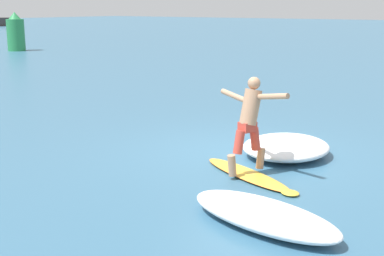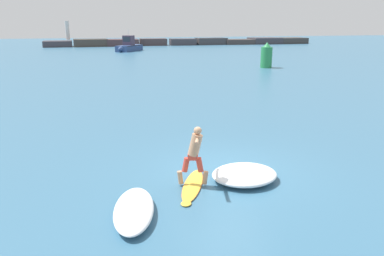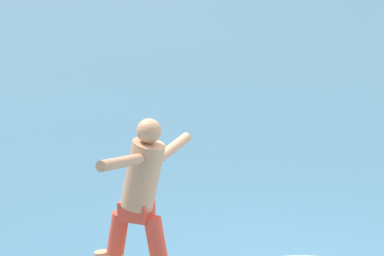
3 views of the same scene
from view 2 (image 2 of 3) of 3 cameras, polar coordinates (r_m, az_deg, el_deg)
name	(u,v)px [view 2 (image 2 of 3)]	position (r m, az deg, el deg)	size (l,w,h in m)	color
ground_plane	(226,170)	(11.20, 5.13, -6.41)	(200.00, 200.00, 0.00)	#376684
rock_jetty_breakwater	(185,42)	(73.78, -1.00, 13.02)	(51.07, 4.86, 4.41)	#3E393F
surfboard	(193,185)	(10.09, 0.08, -8.74)	(1.27, 2.27, 0.20)	yellow
surfer	(195,151)	(9.76, 0.41, -3.57)	(0.84, 1.47, 1.59)	tan
fishing_boat_near_jetty	(129,46)	(58.51, -9.62, 12.15)	(4.52, 5.95, 3.20)	navy
channel_marker_buoy	(266,56)	(37.06, 11.27, 10.69)	(1.08, 1.08, 2.39)	#288447
wave_foam_at_tail	(134,210)	(8.73, -8.84, -12.20)	(1.25, 2.35, 0.30)	white
wave_foam_at_nose	(244,175)	(10.50, 7.99, -7.03)	(2.05, 1.84, 0.35)	white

